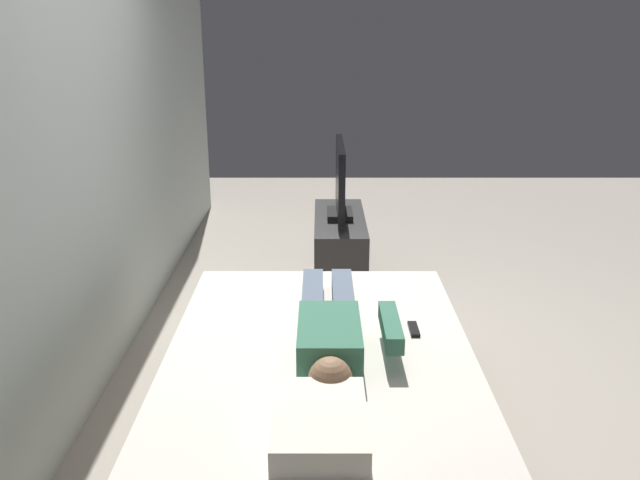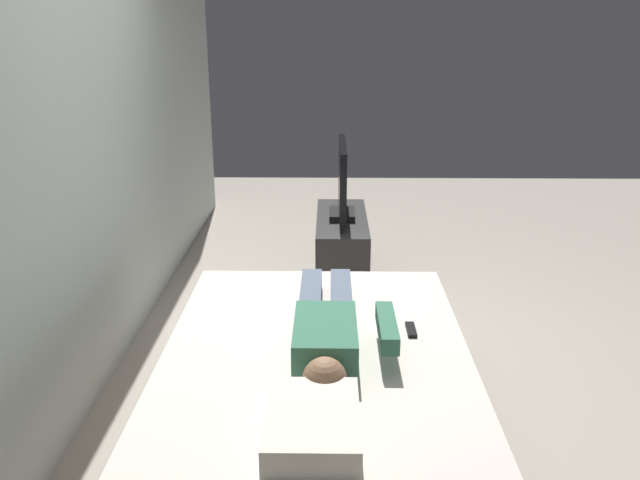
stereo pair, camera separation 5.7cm
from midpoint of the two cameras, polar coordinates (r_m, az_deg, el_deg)
ground_plane at (r=4.04m, az=3.25°, el=-11.04°), size 10.00×10.00×0.00m
back_wall at (r=4.16m, az=-17.66°, el=9.52°), size 6.40×0.10×2.80m
bed at (r=3.24m, az=0.21°, el=-13.68°), size 2.05×1.50×0.54m
pillow at (r=2.47m, az=0.04°, el=-15.82°), size 0.48×0.34×0.12m
person at (r=3.09m, az=1.29°, el=-7.79°), size 1.26×0.46×0.18m
remote at (r=3.29m, az=8.39°, el=-7.71°), size 0.15×0.04×0.02m
tv_stand at (r=5.31m, az=2.18°, el=-0.59°), size 1.10×0.40×0.50m
tv at (r=5.16m, az=2.26°, el=5.03°), size 0.88×0.20×0.59m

